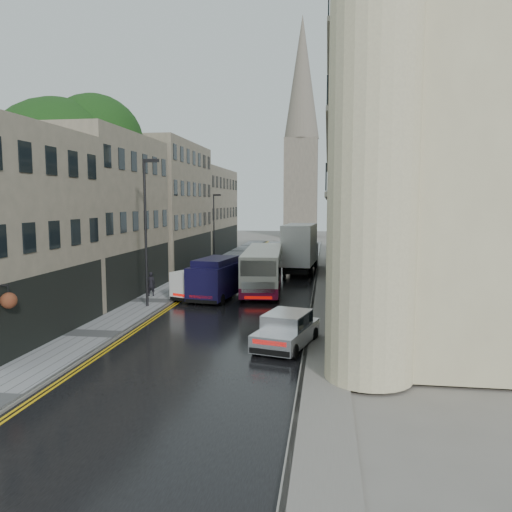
% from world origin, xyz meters
% --- Properties ---
extents(ground, '(200.00, 200.00, 0.00)m').
position_xyz_m(ground, '(0.00, 0.00, 0.00)').
color(ground, slate).
rests_on(ground, ground).
extents(road, '(9.00, 85.00, 0.02)m').
position_xyz_m(road, '(0.00, 27.50, 0.01)').
color(road, black).
rests_on(road, ground).
extents(left_sidewalk, '(2.70, 85.00, 0.12)m').
position_xyz_m(left_sidewalk, '(-5.85, 27.50, 0.06)').
color(left_sidewalk, gray).
rests_on(left_sidewalk, ground).
extents(right_sidewalk, '(1.80, 85.00, 0.12)m').
position_xyz_m(right_sidewalk, '(5.40, 27.50, 0.06)').
color(right_sidewalk, slate).
rests_on(right_sidewalk, ground).
extents(old_shop_row, '(4.50, 56.00, 12.00)m').
position_xyz_m(old_shop_row, '(-9.45, 30.00, 6.00)').
color(old_shop_row, gray).
rests_on(old_shop_row, ground).
extents(modern_block, '(8.00, 40.00, 14.00)m').
position_xyz_m(modern_block, '(10.30, 26.00, 7.00)').
color(modern_block, beige).
rests_on(modern_block, ground).
extents(church_spire, '(6.40, 6.40, 40.00)m').
position_xyz_m(church_spire, '(0.50, 82.00, 20.00)').
color(church_spire, gray).
rests_on(church_spire, ground).
extents(tree_near, '(10.56, 10.56, 13.89)m').
position_xyz_m(tree_near, '(-12.50, 20.00, 6.95)').
color(tree_near, black).
rests_on(tree_near, ground).
extents(tree_far, '(9.24, 9.24, 12.46)m').
position_xyz_m(tree_far, '(-12.20, 33.00, 6.23)').
color(tree_far, black).
rests_on(tree_far, ground).
extents(cream_bus, '(3.33, 11.28, 3.04)m').
position_xyz_m(cream_bus, '(-0.20, 21.73, 1.54)').
color(cream_bus, beige).
rests_on(cream_bus, road).
extents(white_lorry, '(3.17, 8.75, 4.51)m').
position_xyz_m(white_lorry, '(1.71, 32.19, 2.28)').
color(white_lorry, white).
rests_on(white_lorry, road).
extents(silver_hatchback, '(2.90, 4.64, 1.61)m').
position_xyz_m(silver_hatchback, '(2.46, 9.03, 0.83)').
color(silver_hatchback, silver).
rests_on(silver_hatchback, road).
extents(white_van, '(3.64, 4.97, 2.06)m').
position_xyz_m(white_van, '(-4.30, 19.70, 1.05)').
color(white_van, white).
rests_on(white_van, road).
extents(navy_van, '(3.14, 5.96, 2.89)m').
position_xyz_m(navy_van, '(-3.21, 19.17, 1.47)').
color(navy_van, black).
rests_on(navy_van, road).
extents(pedestrian, '(0.67, 0.50, 1.66)m').
position_xyz_m(pedestrian, '(-6.49, 20.72, 0.95)').
color(pedestrian, black).
rests_on(pedestrian, left_sidewalk).
extents(lamp_post_near, '(1.02, 0.28, 8.94)m').
position_xyz_m(lamp_post_near, '(-5.56, 17.49, 4.59)').
color(lamp_post_near, black).
rests_on(lamp_post_near, left_sidewalk).
extents(lamp_post_far, '(0.82, 0.37, 7.10)m').
position_xyz_m(lamp_post_far, '(-5.44, 35.52, 3.67)').
color(lamp_post_far, black).
rests_on(lamp_post_far, left_sidewalk).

